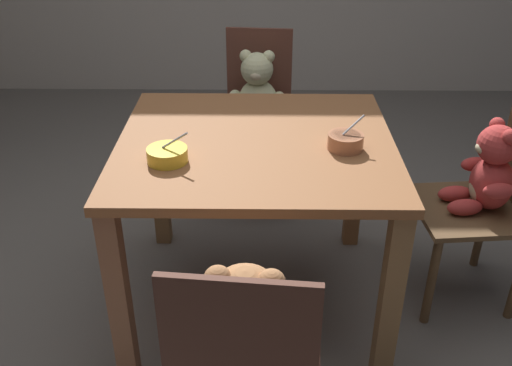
# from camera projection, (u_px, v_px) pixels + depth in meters

# --- Properties ---
(ground_plane) EXTENTS (5.20, 5.20, 0.04)m
(ground_plane) POSITION_uv_depth(u_px,v_px,m) (256.00, 301.00, 2.50)
(ground_plane) COLOR slate
(dining_table) EXTENTS (1.02, 0.95, 0.75)m
(dining_table) POSITION_uv_depth(u_px,v_px,m) (256.00, 170.00, 2.18)
(dining_table) COLOR brown
(dining_table) RESTS_ON ground_plane
(teddy_chair_far_center) EXTENTS (0.40, 0.41, 0.90)m
(teddy_chair_far_center) POSITION_uv_depth(u_px,v_px,m) (257.00, 102.00, 2.97)
(teddy_chair_far_center) COLOR brown
(teddy_chair_far_center) RESTS_ON ground_plane
(teddy_chair_near_right) EXTENTS (0.45, 0.45, 0.88)m
(teddy_chair_near_right) POSITION_uv_depth(u_px,v_px,m) (488.00, 185.00, 2.27)
(teddy_chair_near_right) COLOR brown
(teddy_chair_near_right) RESTS_ON ground_plane
(teddy_chair_near_front) EXTENTS (0.42, 0.40, 0.91)m
(teddy_chair_near_front) POSITION_uv_depth(u_px,v_px,m) (246.00, 354.00, 1.45)
(teddy_chair_near_front) COLOR brown
(teddy_chair_near_front) RESTS_ON ground_plane
(porridge_bowl_yellow_near_left) EXTENTS (0.15, 0.14, 0.12)m
(porridge_bowl_yellow_near_left) POSITION_uv_depth(u_px,v_px,m) (167.00, 154.00, 1.96)
(porridge_bowl_yellow_near_left) COLOR yellow
(porridge_bowl_yellow_near_left) RESTS_ON dining_table
(porridge_bowl_terracotta_near_right) EXTENTS (0.13, 0.13, 0.12)m
(porridge_bowl_terracotta_near_right) POSITION_uv_depth(u_px,v_px,m) (345.00, 141.00, 2.04)
(porridge_bowl_terracotta_near_right) COLOR #B6724F
(porridge_bowl_terracotta_near_right) RESTS_ON dining_table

